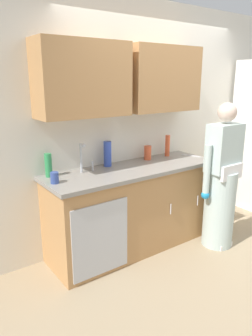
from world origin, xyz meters
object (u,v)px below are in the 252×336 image
object	(u,v)px
sink	(92,177)
bottle_cleaner_spray	(108,154)
cup_by_sink	(55,178)
bottle_water_tall	(148,153)
bottle_soap	(48,165)
bottle_water_short	(167,146)
person_at_sink	(221,188)
knife_on_counter	(191,155)

from	to	relation	value
sink	bottle_cleaner_spray	bearing A→B (deg)	32.11
cup_by_sink	bottle_water_tall	bearing A→B (deg)	8.48
bottle_soap	bottle_cleaner_spray	world-z (taller)	bottle_cleaner_spray
bottle_soap	cup_by_sink	xyz separation A→B (m)	(-0.04, -0.22, -0.06)
bottle_soap	bottle_cleaner_spray	distance (m)	0.67
bottle_water_tall	bottle_water_short	bearing A→B (deg)	-0.23
person_at_sink	cup_by_sink	world-z (taller)	person_at_sink
sink	cup_by_sink	size ratio (longest dim) A/B	4.80
bottle_water_tall	cup_by_sink	bearing A→B (deg)	-171.52
person_at_sink	bottle_water_short	size ratio (longest dim) A/B	6.29
cup_by_sink	sink	bearing A→B (deg)	2.70
sink	knife_on_counter	distance (m)	1.40
person_at_sink	bottle_water_short	xyz separation A→B (m)	(-0.17, 0.70, 0.38)
knife_on_counter	bottle_water_tall	bearing A→B (deg)	49.93
bottle_water_tall	bottle_soap	distance (m)	1.21
sink	knife_on_counter	world-z (taller)	sink
bottle_soap	knife_on_counter	distance (m)	1.78
bottle_water_short	knife_on_counter	bearing A→B (deg)	-34.15
person_at_sink	knife_on_counter	xyz separation A→B (m)	(0.08, 0.54, 0.25)
cup_by_sink	bottle_water_short	bearing A→B (deg)	6.76
sink	bottle_water_short	xyz separation A→B (m)	(1.16, 0.17, 0.14)
person_at_sink	bottle_soap	world-z (taller)	person_at_sink
person_at_sink	knife_on_counter	world-z (taller)	person_at_sink
bottle_water_tall	cup_by_sink	world-z (taller)	bottle_water_tall
bottle_soap	knife_on_counter	xyz separation A→B (m)	(1.76, -0.20, -0.11)
bottle_cleaner_spray	cup_by_sink	size ratio (longest dim) A/B	2.63
bottle_soap	bottle_cleaner_spray	xyz separation A→B (m)	(0.67, -0.01, 0.02)
bottle_water_tall	bottle_cleaner_spray	xyz separation A→B (m)	(-0.54, 0.03, 0.06)
person_at_sink	cup_by_sink	bearing A→B (deg)	163.24
person_at_sink	bottle_water_short	distance (m)	0.81
bottle_water_short	person_at_sink	bearing A→B (deg)	-76.60
person_at_sink	bottle_water_tall	world-z (taller)	person_at_sink
bottle_water_tall	bottle_cleaner_spray	bearing A→B (deg)	177.30
person_at_sink	bottle_water_short	world-z (taller)	person_at_sink
person_at_sink	knife_on_counter	size ratio (longest dim) A/B	6.75
bottle_water_tall	knife_on_counter	world-z (taller)	bottle_water_tall
cup_by_sink	knife_on_counter	size ratio (longest dim) A/B	0.43
sink	knife_on_counter	size ratio (longest dim) A/B	2.08
bottle_water_tall	sink	bearing A→B (deg)	-168.84
bottle_water_short	bottle_cleaner_spray	size ratio (longest dim) A/B	0.94
person_at_sink	bottle_water_tall	xyz separation A→B (m)	(-0.48, 0.70, 0.33)
person_at_sink	bottle_water_tall	bearing A→B (deg)	124.13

